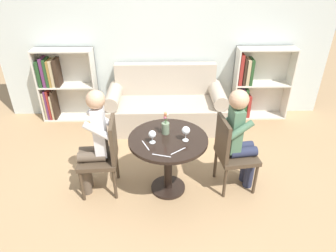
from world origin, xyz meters
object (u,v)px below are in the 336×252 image
at_px(wine_glass_left, 152,135).
at_px(wine_glass_right, 186,131).
at_px(flower_vase, 166,126).
at_px(bookshelf_right, 253,85).
at_px(chair_right, 231,151).
at_px(person_left, 94,142).
at_px(couch, 166,107).
at_px(person_right, 240,137).
at_px(bookshelf_left, 60,84).
at_px(chair_left, 104,154).

relative_size(wine_glass_left, wine_glass_right, 0.85).
bearing_deg(flower_vase, bookshelf_right, 49.66).
relative_size(chair_right, wine_glass_left, 6.45).
bearing_deg(person_left, flower_vase, 92.64).
distance_m(couch, flower_vase, 1.52).
height_order(person_right, flower_vase, person_right).
bearing_deg(chair_right, bookshelf_left, 45.67).
relative_size(couch, bookshelf_left, 1.55).
bearing_deg(flower_vase, chair_left, -174.06).
height_order(person_right, wine_glass_left, person_right).
bearing_deg(wine_glass_left, bookshelf_left, 128.77).
relative_size(chair_right, person_left, 0.72).
bearing_deg(person_right, person_left, 83.70).
bearing_deg(person_left, wine_glass_right, 82.96).
bearing_deg(bookshelf_right, couch, -169.33).
bearing_deg(wine_glass_left, couch, 84.17).
bearing_deg(chair_left, wine_glass_right, 82.04).
xyz_separation_m(person_left, wine_glass_right, (0.98, -0.07, 0.16)).
height_order(chair_right, person_right, person_right).
height_order(couch, wine_glass_left, couch).
distance_m(bookshelf_right, chair_left, 2.77).
bearing_deg(person_right, wine_glass_right, 92.20).
bearing_deg(chair_left, bookshelf_right, 126.59).
bearing_deg(flower_vase, wine_glass_left, -128.25).
relative_size(chair_left, wine_glass_left, 6.45).
relative_size(bookshelf_right, wine_glass_right, 7.07).
bearing_deg(chair_right, flower_vase, 77.75).
height_order(wine_glass_left, flower_vase, flower_vase).
xyz_separation_m(chair_right, wine_glass_right, (-0.53, -0.09, 0.33)).
bearing_deg(flower_vase, person_left, -174.12).
bearing_deg(bookshelf_left, chair_right, -36.45).
relative_size(bookshelf_left, flower_vase, 4.36).
height_order(chair_right, person_left, person_left).
relative_size(wine_glass_left, flower_vase, 0.52).
distance_m(person_left, person_right, 1.59).
xyz_separation_m(couch, flower_vase, (-0.03, -1.44, 0.49)).
height_order(wine_glass_right, flower_vase, flower_vase).
height_order(bookshelf_right, person_right, person_right).
xyz_separation_m(bookshelf_left, flower_vase, (1.65, -1.70, 0.21)).
relative_size(bookshelf_right, chair_right, 1.29).
xyz_separation_m(chair_right, wine_glass_left, (-0.87, -0.12, 0.30)).
height_order(bookshelf_left, person_left, person_left).
distance_m(couch, chair_right, 1.66).
bearing_deg(bookshelf_left, chair_left, -61.40).
xyz_separation_m(chair_right, person_right, (0.09, 0.02, 0.17)).
relative_size(person_right, wine_glass_left, 8.79).
bearing_deg(bookshelf_left, couch, -9.07).
bearing_deg(wine_glass_right, chair_left, 175.27).
bearing_deg(person_right, wine_glass_left, 90.47).
bearing_deg(wine_glass_right, couch, 96.59).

